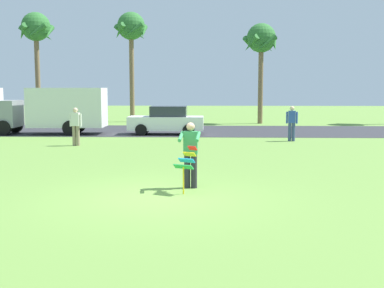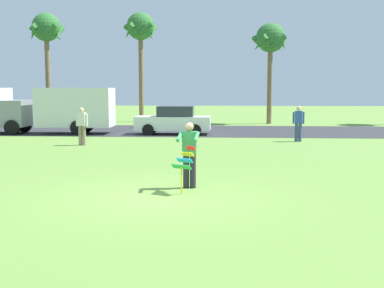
# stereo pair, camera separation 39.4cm
# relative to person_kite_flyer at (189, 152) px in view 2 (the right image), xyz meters

# --- Properties ---
(ground_plane) EXTENTS (120.00, 120.00, 0.00)m
(ground_plane) POSITION_rel_person_kite_flyer_xyz_m (-0.70, -1.12, -0.95)
(ground_plane) COLOR olive
(road_strip) EXTENTS (120.00, 8.00, 0.01)m
(road_strip) POSITION_rel_person_kite_flyer_xyz_m (-0.70, 17.13, -0.95)
(road_strip) COLOR #2D2D33
(road_strip) RESTS_ON ground
(person_kite_flyer) EXTENTS (0.57, 0.68, 1.73)m
(person_kite_flyer) POSITION_rel_person_kite_flyer_xyz_m (0.00, 0.00, 0.00)
(person_kite_flyer) COLOR #26262B
(person_kite_flyer) RESTS_ON ground
(kite_held) EXTENTS (0.60, 0.73, 1.16)m
(kite_held) POSITION_rel_person_kite_flyer_xyz_m (-0.07, -0.60, -0.17)
(kite_held) COLOR red
(kite_held) RESTS_ON ground
(parked_truck_grey_van) EXTENTS (6.76, 2.27, 2.62)m
(parked_truck_grey_van) POSITION_rel_person_kite_flyer_xyz_m (-8.39, 14.73, 0.46)
(parked_truck_grey_van) COLOR gray
(parked_truck_grey_van) RESTS_ON ground
(parked_car_white) EXTENTS (4.20, 1.84, 1.60)m
(parked_car_white) POSITION_rel_person_kite_flyer_xyz_m (-1.94, 14.73, -0.18)
(parked_car_white) COLOR white
(parked_car_white) RESTS_ON ground
(palm_tree_left_near) EXTENTS (2.58, 2.71, 8.14)m
(palm_tree_left_near) POSITION_rel_person_kite_flyer_xyz_m (-12.33, 23.48, 5.80)
(palm_tree_left_near) COLOR brown
(palm_tree_left_near) RESTS_ON ground
(palm_tree_right_near) EXTENTS (2.58, 2.71, 8.35)m
(palm_tree_right_near) POSITION_rel_person_kite_flyer_xyz_m (-5.52, 24.99, 5.99)
(palm_tree_right_near) COLOR brown
(palm_tree_right_near) RESTS_ON ground
(palm_tree_centre_far) EXTENTS (2.58, 2.71, 7.26)m
(palm_tree_centre_far) POSITION_rel_person_kite_flyer_xyz_m (4.20, 23.43, 4.98)
(palm_tree_centre_far) COLOR brown
(palm_tree_centre_far) RESTS_ON ground
(person_walker_near) EXTENTS (0.57, 0.27, 1.73)m
(person_walker_near) POSITION_rel_person_kite_flyer_xyz_m (4.54, 11.49, -0.02)
(person_walker_near) COLOR #384772
(person_walker_near) RESTS_ON ground
(person_walker_far) EXTENTS (0.57, 0.25, 1.73)m
(person_walker_far) POSITION_rel_person_kite_flyer_xyz_m (-5.60, 9.26, -0.02)
(person_walker_far) COLOR gray
(person_walker_far) RESTS_ON ground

